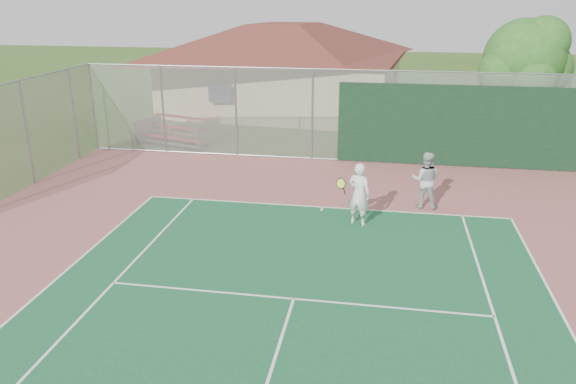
# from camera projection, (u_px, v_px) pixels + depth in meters

# --- Properties ---
(back_fence) EXTENTS (20.08, 0.11, 3.53)m
(back_fence) POSITION_uv_depth(u_px,v_px,m) (395.00, 121.00, 20.90)
(back_fence) COLOR gray
(back_fence) RESTS_ON ground
(side_fence_left) EXTENTS (0.08, 9.00, 3.50)m
(side_fence_left) POSITION_uv_depth(u_px,v_px,m) (27.00, 134.00, 18.65)
(side_fence_left) COLOR gray
(side_fence_left) RESTS_ON ground
(clubhouse) EXTENTS (13.58, 9.78, 5.51)m
(clubhouse) POSITION_uv_depth(u_px,v_px,m) (284.00, 59.00, 29.87)
(clubhouse) COLOR tan
(clubhouse) RESTS_ON ground
(bleachers) EXTENTS (3.31, 2.44, 1.07)m
(bleachers) POSITION_uv_depth(u_px,v_px,m) (177.00, 130.00, 24.15)
(bleachers) COLOR #B22F29
(bleachers) RESTS_ON ground
(tree) EXTENTS (3.83, 3.63, 5.34)m
(tree) POSITION_uv_depth(u_px,v_px,m) (526.00, 62.00, 22.71)
(tree) COLOR #341E13
(tree) RESTS_ON ground
(player_white_front) EXTENTS (1.06, 0.78, 1.79)m
(player_white_front) POSITION_uv_depth(u_px,v_px,m) (359.00, 194.00, 15.54)
(player_white_front) COLOR silver
(player_white_front) RESTS_ON ground
(player_grey_back) EXTENTS (0.89, 0.72, 1.72)m
(player_grey_back) POSITION_uv_depth(u_px,v_px,m) (425.00, 181.00, 16.82)
(player_grey_back) COLOR #B1B3B6
(player_grey_back) RESTS_ON ground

